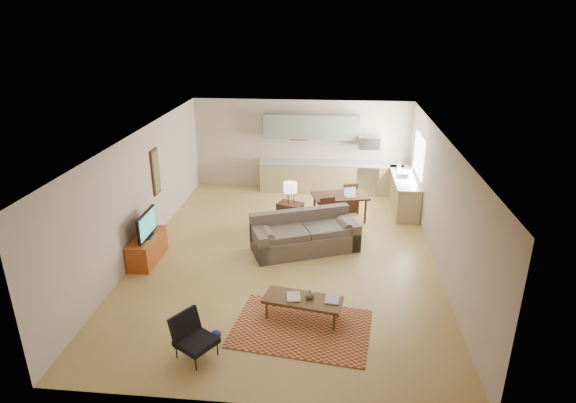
# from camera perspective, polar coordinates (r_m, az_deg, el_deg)

# --- Properties ---
(room) EXTENTS (9.00, 9.00, 9.00)m
(room) POSITION_cam_1_polar(r_m,az_deg,el_deg) (10.34, -0.16, 0.43)
(room) COLOR #AB8B4C
(room) RESTS_ON ground
(kitchen_counter_back) EXTENTS (4.26, 0.64, 0.92)m
(kitchen_counter_back) POSITION_cam_1_polar(r_m,az_deg,el_deg) (14.54, 5.03, 2.91)
(kitchen_counter_back) COLOR #9D8C5D
(kitchen_counter_back) RESTS_ON ground
(kitchen_counter_right) EXTENTS (0.64, 2.26, 0.92)m
(kitchen_counter_right) POSITION_cam_1_polar(r_m,az_deg,el_deg) (13.56, 13.55, 1.00)
(kitchen_counter_right) COLOR #9D8C5D
(kitchen_counter_right) RESTS_ON ground
(kitchen_range) EXTENTS (0.62, 0.62, 0.90)m
(kitchen_range) POSITION_cam_1_polar(r_m,az_deg,el_deg) (14.58, 9.36, 2.71)
(kitchen_range) COLOR #A5A8AD
(kitchen_range) RESTS_ON ground
(kitchen_microwave) EXTENTS (0.62, 0.40, 0.35)m
(kitchen_microwave) POSITION_cam_1_polar(r_m,az_deg,el_deg) (14.28, 9.62, 6.92)
(kitchen_microwave) COLOR #A5A8AD
(kitchen_microwave) RESTS_ON room
(upper_cabinets) EXTENTS (2.80, 0.34, 0.70)m
(upper_cabinets) POSITION_cam_1_polar(r_m,az_deg,el_deg) (14.30, 2.80, 8.85)
(upper_cabinets) COLOR slate
(upper_cabinets) RESTS_ON room
(window_right) EXTENTS (0.02, 1.40, 1.05)m
(window_right) POSITION_cam_1_polar(r_m,az_deg,el_deg) (13.28, 15.24, 5.36)
(window_right) COLOR white
(window_right) RESTS_ON room
(wall_art_left) EXTENTS (0.06, 0.42, 1.10)m
(wall_art_left) POSITION_cam_1_polar(r_m,az_deg,el_deg) (11.84, -15.39, 3.41)
(wall_art_left) COLOR olive
(wall_art_left) RESTS_ON room
(triptych) EXTENTS (1.70, 0.04, 0.50)m
(triptych) POSITION_cam_1_polar(r_m,az_deg,el_deg) (14.50, 1.22, 8.24)
(triptych) COLOR beige
(triptych) RESTS_ON room
(rug) EXTENTS (2.50, 1.89, 0.02)m
(rug) POSITION_cam_1_polar(r_m,az_deg,el_deg) (8.55, 1.59, -14.76)
(rug) COLOR maroon
(rug) RESTS_ON floor
(sofa) EXTENTS (2.69, 1.93, 0.86)m
(sofa) POSITION_cam_1_polar(r_m,az_deg,el_deg) (10.89, 2.04, -3.74)
(sofa) COLOR brown
(sofa) RESTS_ON floor
(coffee_table) EXTENTS (1.46, 0.80, 0.42)m
(coffee_table) POSITION_cam_1_polar(r_m,az_deg,el_deg) (8.68, 1.73, -12.55)
(coffee_table) COLOR #4D3218
(coffee_table) RESTS_ON floor
(book_a) EXTENTS (0.32, 0.38, 0.03)m
(book_a) POSITION_cam_1_polar(r_m,az_deg,el_deg) (8.58, -0.15, -11.26)
(book_a) COLOR maroon
(book_a) RESTS_ON coffee_table
(book_b) EXTENTS (0.33, 0.39, 0.03)m
(book_b) POSITION_cam_1_polar(r_m,az_deg,el_deg) (8.58, 4.47, -11.34)
(book_b) COLOR navy
(book_b) RESTS_ON coffee_table
(vase) EXTENTS (0.21, 0.21, 0.16)m
(vase) POSITION_cam_1_polar(r_m,az_deg,el_deg) (8.55, 2.57, -10.88)
(vase) COLOR black
(vase) RESTS_ON coffee_table
(armchair) EXTENTS (0.87, 0.87, 0.72)m
(armchair) POSITION_cam_1_polar(r_m,az_deg,el_deg) (7.89, -10.85, -15.60)
(armchair) COLOR black
(armchair) RESTS_ON floor
(tv_credenza) EXTENTS (0.48, 1.24, 0.57)m
(tv_credenza) POSITION_cam_1_polar(r_m,az_deg,el_deg) (10.94, -16.34, -5.36)
(tv_credenza) COLOR #953D14
(tv_credenza) RESTS_ON floor
(tv) EXTENTS (0.10, 0.95, 0.57)m
(tv) POSITION_cam_1_polar(r_m,az_deg,el_deg) (10.69, -16.41, -2.63)
(tv) COLOR black
(tv) RESTS_ON tv_credenza
(console_table) EXTENTS (0.69, 0.58, 0.69)m
(console_table) POSITION_cam_1_polar(r_m,az_deg,el_deg) (11.98, 0.25, -1.73)
(console_table) COLOR #351C12
(console_table) RESTS_ON floor
(table_lamp) EXTENTS (0.41, 0.41, 0.55)m
(table_lamp) POSITION_cam_1_polar(r_m,az_deg,el_deg) (11.75, 0.26, 1.06)
(table_lamp) COLOR beige
(table_lamp) RESTS_ON console_table
(dining_table) EXTENTS (1.55, 1.14, 0.70)m
(dining_table) POSITION_cam_1_polar(r_m,az_deg,el_deg) (12.54, 6.13, -0.74)
(dining_table) COLOR #351C12
(dining_table) RESTS_ON floor
(dining_chair_near) EXTENTS (0.53, 0.54, 0.83)m
(dining_chair_near) POSITION_cam_1_polar(r_m,az_deg,el_deg) (11.88, 5.00, -1.67)
(dining_chair_near) COLOR #351C12
(dining_chair_near) RESTS_ON floor
(dining_chair_far) EXTENTS (0.50, 0.52, 0.84)m
(dining_chair_far) POSITION_cam_1_polar(r_m,az_deg,el_deg) (13.16, 7.17, 0.64)
(dining_chair_far) COLOR #351C12
(dining_chair_far) RESTS_ON floor
(laptop) EXTENTS (0.35, 0.30, 0.22)m
(laptop) POSITION_cam_1_polar(r_m,az_deg,el_deg) (12.30, 7.51, 1.05)
(laptop) COLOR #A5A8AD
(laptop) RESTS_ON dining_table
(soap_bottle) EXTENTS (0.10, 0.10, 0.19)m
(soap_bottle) POSITION_cam_1_polar(r_m,az_deg,el_deg) (13.98, 13.02, 4.06)
(soap_bottle) COLOR beige
(soap_bottle) RESTS_ON kitchen_counter_right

